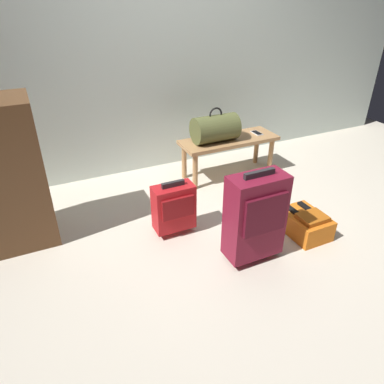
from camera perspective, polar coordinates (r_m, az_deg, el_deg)
ground_plane at (r=2.88m, az=8.82°, el=-7.23°), size 6.60×6.60×0.00m
back_wall at (r=3.74m, az=-4.12°, el=24.86°), size 6.00×0.10×2.80m
bench at (r=3.67m, az=5.90°, el=7.59°), size 1.00×0.36×0.40m
duffel_bag_olive at (r=3.52m, az=3.74°, el=10.11°), size 0.44×0.26×0.34m
cell_phone at (r=3.82m, az=10.31°, el=9.26°), size 0.07×0.14×0.01m
suitcase_upright_burgundy at (r=2.48m, az=10.08°, el=-3.82°), size 0.40×0.23×0.71m
suitcase_small_red at (r=2.78m, az=-2.91°, el=-2.43°), size 0.32×0.19×0.46m
backpack_orange at (r=2.98m, az=17.60°, el=-4.81°), size 0.28×0.38×0.21m
side_cabinet at (r=2.88m, az=-27.93°, el=2.17°), size 0.56×0.44×1.10m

